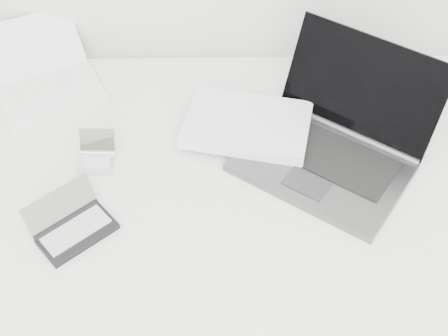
{
  "coord_description": "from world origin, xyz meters",
  "views": [
    {
      "loc": [
        -0.04,
        0.66,
        1.72
      ],
      "look_at": [
        -0.03,
        1.51,
        0.79
      ],
      "focal_mm": 50.0,
      "sensor_mm": 36.0,
      "label": 1
    }
  ],
  "objects_px": {
    "laptop_large": "(300,136)",
    "netbook_open_white": "(45,79)",
    "palmtop_charcoal": "(73,226)",
    "desk": "(237,187)"
  },
  "relations": [
    {
      "from": "laptop_large",
      "to": "netbook_open_white",
      "type": "relative_size",
      "value": 1.62
    },
    {
      "from": "laptop_large",
      "to": "palmtop_charcoal",
      "type": "bearing_deg",
      "value": -119.28
    },
    {
      "from": "desk",
      "to": "netbook_open_white",
      "type": "bearing_deg",
      "value": 147.33
    },
    {
      "from": "desk",
      "to": "palmtop_charcoal",
      "type": "relative_size",
      "value": 8.95
    },
    {
      "from": "desk",
      "to": "laptop_large",
      "type": "xyz_separation_m",
      "value": [
        0.14,
        0.07,
        0.08
      ]
    },
    {
      "from": "desk",
      "to": "palmtop_charcoal",
      "type": "bearing_deg",
      "value": -155.43
    },
    {
      "from": "desk",
      "to": "netbook_open_white",
      "type": "relative_size",
      "value": 4.54
    },
    {
      "from": "netbook_open_white",
      "to": "palmtop_charcoal",
      "type": "xyz_separation_m",
      "value": [
        0.13,
        -0.44,
        -0.01
      ]
    },
    {
      "from": "laptop_large",
      "to": "netbook_open_white",
      "type": "distance_m",
      "value": 0.64
    },
    {
      "from": "laptop_large",
      "to": "desk",
      "type": "bearing_deg",
      "value": -116.94
    }
  ]
}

